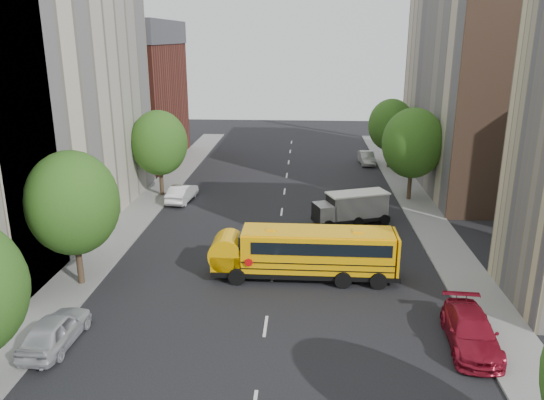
# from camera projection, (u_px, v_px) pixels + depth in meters

# --- Properties ---
(ground) EXTENTS (120.00, 120.00, 0.00)m
(ground) POSITION_uv_depth(u_px,v_px,m) (275.00, 261.00, 33.94)
(ground) COLOR black
(ground) RESTS_ON ground
(sidewalk_left) EXTENTS (3.00, 80.00, 0.12)m
(sidewalk_left) POSITION_uv_depth(u_px,v_px,m) (124.00, 229.00, 39.37)
(sidewalk_left) COLOR slate
(sidewalk_left) RESTS_ON ground
(sidewalk_right) EXTENTS (3.00, 80.00, 0.12)m
(sidewalk_right) POSITION_uv_depth(u_px,v_px,m) (438.00, 236.00, 38.01)
(sidewalk_right) COLOR slate
(sidewalk_right) RESTS_ON ground
(lane_markings) EXTENTS (0.15, 64.00, 0.01)m
(lane_markings) POSITION_uv_depth(u_px,v_px,m) (282.00, 212.00, 43.48)
(lane_markings) COLOR silver
(lane_markings) RESTS_ON ground
(building_left_cream) EXTENTS (10.00, 26.00, 20.00)m
(building_left_cream) POSITION_uv_depth(u_px,v_px,m) (28.00, 92.00, 37.78)
(building_left_cream) COLOR beige
(building_left_cream) RESTS_ON ground
(building_left_redbrick) EXTENTS (10.00, 15.00, 13.00)m
(building_left_redbrick) POSITION_uv_depth(u_px,v_px,m) (130.00, 104.00, 59.79)
(building_left_redbrick) COLOR maroon
(building_left_redbrick) RESTS_ON ground
(building_right_far) EXTENTS (10.00, 22.00, 18.00)m
(building_right_far) POSITION_uv_depth(u_px,v_px,m) (480.00, 90.00, 49.29)
(building_right_far) COLOR #BAAB91
(building_right_far) RESTS_ON ground
(building_right_sidewall) EXTENTS (10.10, 0.30, 18.00)m
(building_right_sidewall) POSITION_uv_depth(u_px,v_px,m) (527.00, 105.00, 38.81)
(building_right_sidewall) COLOR brown
(building_right_sidewall) RESTS_ON ground
(street_tree_1) EXTENTS (5.12, 5.12, 7.90)m
(street_tree_1) POSITION_uv_depth(u_px,v_px,m) (73.00, 203.00, 29.32)
(street_tree_1) COLOR #38281C
(street_tree_1) RESTS_ON ground
(street_tree_2) EXTENTS (4.99, 4.99, 7.71)m
(street_tree_2) POSITION_uv_depth(u_px,v_px,m) (159.00, 143.00, 46.52)
(street_tree_2) COLOR #38281C
(street_tree_2) RESTS_ON ground
(street_tree_4) EXTENTS (5.25, 5.25, 8.10)m
(street_tree_4) POSITION_uv_depth(u_px,v_px,m) (413.00, 143.00, 45.15)
(street_tree_4) COLOR #38281C
(street_tree_4) RESTS_ON ground
(street_tree_5) EXTENTS (4.86, 4.86, 7.51)m
(street_tree_5) POSITION_uv_depth(u_px,v_px,m) (391.00, 125.00, 56.70)
(street_tree_5) COLOR #38281C
(street_tree_5) RESTS_ON ground
(school_bus) EXTENTS (10.96, 2.78, 3.08)m
(school_bus) POSITION_uv_depth(u_px,v_px,m) (303.00, 251.00, 31.17)
(school_bus) COLOR black
(school_bus) RESTS_ON ground
(safari_truck) EXTENTS (6.09, 3.88, 2.47)m
(safari_truck) POSITION_uv_depth(u_px,v_px,m) (352.00, 208.00, 40.37)
(safari_truck) COLOR black
(safari_truck) RESTS_ON ground
(parked_car_0) EXTENTS (2.01, 4.65, 1.56)m
(parked_car_0) POSITION_uv_depth(u_px,v_px,m) (55.00, 330.00, 24.48)
(parked_car_0) COLOR #B9BBC1
(parked_car_0) RESTS_ON ground
(parked_car_1) EXTENTS (2.04, 4.71, 1.51)m
(parked_car_1) POSITION_uv_depth(u_px,v_px,m) (182.00, 193.00, 46.08)
(parked_car_1) COLOR white
(parked_car_1) RESTS_ON ground
(parked_car_3) EXTENTS (2.51, 5.42, 1.53)m
(parked_car_3) POSITION_uv_depth(u_px,v_px,m) (471.00, 331.00, 24.44)
(parked_car_3) COLOR maroon
(parked_car_3) RESTS_ON ground
(parked_car_5) EXTENTS (1.72, 4.35, 1.41)m
(parked_car_5) POSITION_uv_depth(u_px,v_px,m) (367.00, 158.00, 59.65)
(parked_car_5) COLOR gray
(parked_car_5) RESTS_ON ground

